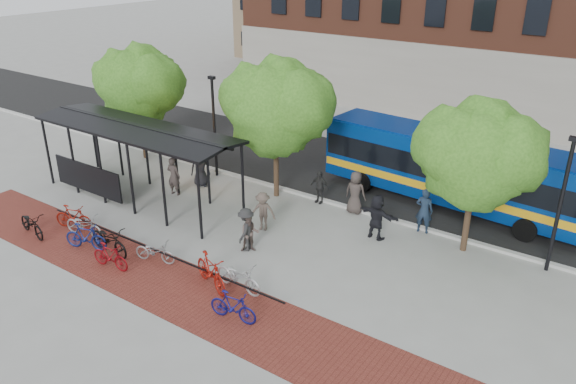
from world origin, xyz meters
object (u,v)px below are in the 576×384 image
Objects in this scene: bus_shelter at (134,136)px; tree_c at (480,152)px; bike_1 at (73,217)px; pedestrian_5 at (377,217)px; pedestrian_3 at (263,211)px; bike_0 at (32,224)px; pedestrian_9 at (246,230)px; pedestrian_0 at (200,168)px; tree_a at (139,82)px; pedestrian_1 at (174,176)px; pedestrian_8 at (250,233)px; bike_9 at (211,271)px; bus at (453,166)px; bike_11 at (233,307)px; bike_3 at (86,237)px; bike_5 at (110,256)px; bike_10 at (238,276)px; pedestrian_4 at (319,187)px; lamp_post_left at (214,124)px; pedestrian_7 at (424,211)px; bike_4 at (109,240)px; pedestrian_6 at (355,193)px; bike_6 at (155,251)px; tree_b at (278,104)px; bike_2 at (84,225)px; lamp_post_right at (561,202)px.

bus_shelter is 14.77m from tree_c.
pedestrian_5 reaches higher than bike_1.
bike_1 is 1.03× the size of pedestrian_3.
pedestrian_9 is at bearing -53.61° from bike_0.
tree_a is at bearing 123.33° from pedestrian_0.
pedestrian_0 is 1.51m from pedestrian_1.
bike_9 is at bearing -120.59° from pedestrian_8.
bus reaches higher than bike_11.
bike_3 is 1.06× the size of bike_11.
tree_a reaches higher than bike_1.
bike_5 is 0.84× the size of bike_10.
bike_5 is at bearing -107.06° from pedestrian_4.
lamp_post_left reaches higher than pedestrian_5.
pedestrian_5 is 2.08m from pedestrian_7.
bike_1 is 14.52m from pedestrian_7.
bike_4 is (6.79, -8.06, -3.67)m from tree_a.
pedestrian_7 reaches higher than bike_4.
bus_shelter is 5.52m from tree_a.
pedestrian_6 reaches higher than bike_3.
bike_5 is at bearing -72.75° from lamp_post_left.
bike_1 is (-14.09, -7.57, -3.53)m from tree_c.
pedestrian_3 is 1.08× the size of pedestrian_4.
bike_0 is 1.11× the size of pedestrian_9.
pedestrian_1 is (-3.85, 4.83, 0.50)m from bike_6.
bus is 9.84m from pedestrian_8.
bike_9 is at bearing -106.71° from bike_6.
bike_3 is 0.93× the size of pedestrian_7.
lamp_post_left is 6.38m from pedestrian_4.
pedestrian_3 is at bearing 5.75° from bus_shelter.
bike_5 is 6.26m from pedestrian_3.
bike_9 is at bearing -71.31° from tree_b.
bike_11 is at bearing -110.66° from bike_3.
pedestrian_8 is (5.94, -3.65, -0.18)m from pedestrian_0.
bike_9 is 1.36× the size of pedestrian_8.
pedestrian_5 is at bearing -43.19° from pedestrian_0.
bike_4 reaches higher than bike_2.
bike_0 is at bearing 114.51° from bike_2.
bike_10 is (5.65, 0.90, -0.05)m from bike_4.
lamp_post_right is at bearing -71.93° from bike_2.
pedestrian_1 is at bearing -28.90° from tree_a.
bus_shelter is 0.87× the size of bus.
tree_c is 9.03m from pedestrian_8.
tree_c is at bearing -35.59° from bike_11.
lamp_post_right is at bearing 169.51° from pedestrian_7.
pedestrian_8 is (8.09, 4.07, 0.25)m from bike_0.
tree_a reaches higher than pedestrian_1.
bike_1 is 0.89× the size of pedestrian_6.
pedestrian_6 is at bearing 178.58° from lamp_post_right.
bike_2 is 0.97× the size of pedestrian_7.
bike_3 is 0.87× the size of bike_9.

